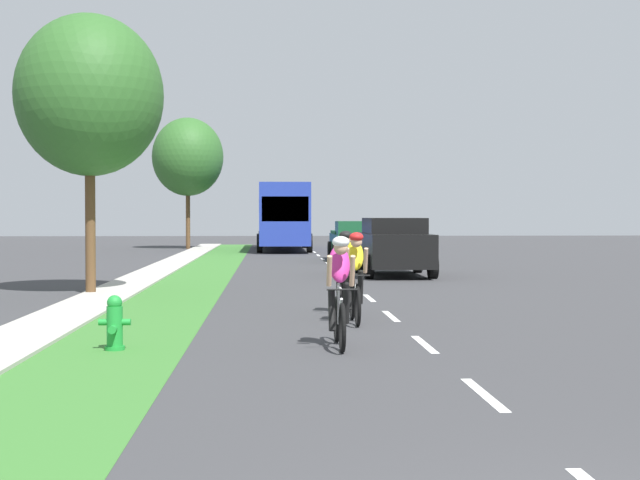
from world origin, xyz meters
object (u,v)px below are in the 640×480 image
(cyclist_distant, at_px, (345,271))
(bus_blue, at_px, (284,213))
(cyclist_lead, at_px, (340,290))
(pickup_dark_green, at_px, (357,241))
(street_tree_near, at_px, (89,96))
(cyclist_trailing, at_px, (355,277))
(sedan_white, at_px, (285,230))
(suv_black, at_px, (394,245))
(street_tree_far, at_px, (188,157))
(fire_hydrant_green, at_px, (115,323))

(cyclist_distant, distance_m, bus_blue, 32.55)
(cyclist_lead, relative_size, bus_blue, 0.15)
(pickup_dark_green, height_order, bus_blue, bus_blue)
(pickup_dark_green, bearing_deg, street_tree_near, -116.74)
(cyclist_trailing, xyz_separation_m, sedan_white, (-0.42, 52.12, -0.04))
(cyclist_lead, xyz_separation_m, bus_blue, (-0.27, 37.06, 1.17))
(cyclist_lead, bearing_deg, pickup_dark_green, 84.03)
(cyclist_distant, bearing_deg, pickup_dark_green, 83.92)
(cyclist_lead, height_order, street_tree_near, street_tree_near)
(cyclist_distant, height_order, bus_blue, bus_blue)
(suv_black, bearing_deg, street_tree_near, -141.86)
(bus_blue, height_order, street_tree_far, street_tree_far)
(fire_hydrant_green, distance_m, bus_blue, 37.28)
(cyclist_lead, distance_m, street_tree_near, 11.24)
(cyclist_trailing, distance_m, street_tree_far, 36.74)
(pickup_dark_green, bearing_deg, suv_black, -88.19)
(street_tree_near, bearing_deg, cyclist_distant, -39.15)
(cyclist_lead, bearing_deg, fire_hydrant_green, -178.48)
(cyclist_trailing, bearing_deg, cyclist_lead, -99.49)
(cyclist_trailing, height_order, pickup_dark_green, pickup_dark_green)
(sedan_white, bearing_deg, street_tree_far, -109.29)
(fire_hydrant_green, height_order, cyclist_trailing, cyclist_trailing)
(cyclist_distant, relative_size, pickup_dark_green, 0.34)
(street_tree_near, relative_size, street_tree_far, 0.90)
(street_tree_far, bearing_deg, cyclist_trailing, -80.42)
(street_tree_near, height_order, street_tree_far, street_tree_far)
(cyclist_lead, bearing_deg, sedan_white, 89.93)
(sedan_white, bearing_deg, cyclist_trailing, -89.54)
(street_tree_near, bearing_deg, fire_hydrant_green, -77.15)
(cyclist_lead, distance_m, cyclist_distant, 4.56)
(cyclist_trailing, height_order, bus_blue, bus_blue)
(bus_blue, bearing_deg, cyclist_trailing, -88.72)
(pickup_dark_green, xyz_separation_m, sedan_white, (-2.52, 30.35, -0.06))
(cyclist_lead, distance_m, pickup_dark_green, 24.81)
(bus_blue, xyz_separation_m, sedan_white, (0.34, 17.97, -1.21))
(cyclist_trailing, xyz_separation_m, bus_blue, (-0.76, 34.15, 1.17))
(fire_hydrant_green, bearing_deg, pickup_dark_green, 77.02)
(cyclist_trailing, relative_size, street_tree_far, 0.24)
(fire_hydrant_green, distance_m, sedan_white, 55.20)
(suv_black, relative_size, street_tree_far, 0.64)
(bus_blue, bearing_deg, cyclist_lead, -89.57)
(cyclist_trailing, bearing_deg, suv_black, 79.30)
(fire_hydrant_green, height_order, street_tree_far, street_tree_far)
(suv_black, bearing_deg, cyclist_trailing, -100.70)
(street_tree_far, bearing_deg, cyclist_distant, -80.06)
(pickup_dark_green, bearing_deg, cyclist_lead, -95.97)
(cyclist_lead, bearing_deg, bus_blue, 90.43)
(fire_hydrant_green, distance_m, pickup_dark_green, 25.41)
(cyclist_distant, distance_m, street_tree_far, 35.14)
(cyclist_trailing, distance_m, bus_blue, 34.18)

